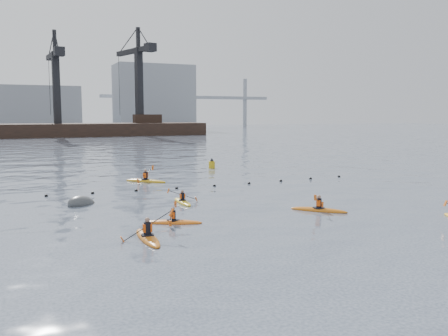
{
  "coord_description": "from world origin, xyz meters",
  "views": [
    {
      "loc": [
        -9.79,
        -10.63,
        5.51
      ],
      "look_at": [
        -0.24,
        10.89,
        2.8
      ],
      "focal_mm": 38.0,
      "sensor_mm": 36.0,
      "label": 1
    }
  ],
  "objects_px": {
    "kayaker_5": "(146,180)",
    "nav_buoy": "(212,165)",
    "kayaker_0": "(148,237)",
    "kayaker_3": "(182,201)",
    "kayaker_4": "(319,209)",
    "kayaker_2": "(173,222)",
    "mooring_buoy": "(82,204)"
  },
  "relations": [
    {
      "from": "kayaker_5",
      "to": "nav_buoy",
      "type": "bearing_deg",
      "value": -6.83
    },
    {
      "from": "kayaker_0",
      "to": "kayaker_3",
      "type": "height_order",
      "value": "kayaker_0"
    },
    {
      "from": "kayaker_4",
      "to": "nav_buoy",
      "type": "height_order",
      "value": "kayaker_4"
    },
    {
      "from": "kayaker_3",
      "to": "kayaker_5",
      "type": "height_order",
      "value": "kayaker_5"
    },
    {
      "from": "kayaker_5",
      "to": "nav_buoy",
      "type": "height_order",
      "value": "kayaker_5"
    },
    {
      "from": "kayaker_0",
      "to": "kayaker_5",
      "type": "bearing_deg",
      "value": 76.89
    },
    {
      "from": "kayaker_3",
      "to": "nav_buoy",
      "type": "height_order",
      "value": "nav_buoy"
    },
    {
      "from": "kayaker_2",
      "to": "kayaker_5",
      "type": "xyz_separation_m",
      "value": [
        2.47,
        14.94,
        0.02
      ]
    },
    {
      "from": "kayaker_4",
      "to": "kayaker_2",
      "type": "bearing_deg",
      "value": -46.75
    },
    {
      "from": "kayaker_5",
      "to": "kayaker_2",
      "type": "bearing_deg",
      "value": -144.52
    },
    {
      "from": "kayaker_0",
      "to": "kayaker_4",
      "type": "bearing_deg",
      "value": 11.91
    },
    {
      "from": "kayaker_2",
      "to": "mooring_buoy",
      "type": "bearing_deg",
      "value": 52.25
    },
    {
      "from": "kayaker_4",
      "to": "nav_buoy",
      "type": "relative_size",
      "value": 2.38
    },
    {
      "from": "kayaker_2",
      "to": "kayaker_4",
      "type": "relative_size",
      "value": 1.05
    },
    {
      "from": "kayaker_0",
      "to": "kayaker_2",
      "type": "distance_m",
      "value": 3.12
    },
    {
      "from": "kayaker_4",
      "to": "kayaker_0",
      "type": "bearing_deg",
      "value": -32.97
    },
    {
      "from": "kayaker_5",
      "to": "kayaker_3",
      "type": "bearing_deg",
      "value": -136.4
    },
    {
      "from": "kayaker_5",
      "to": "mooring_buoy",
      "type": "relative_size",
      "value": 1.47
    },
    {
      "from": "kayaker_2",
      "to": "nav_buoy",
      "type": "relative_size",
      "value": 2.49
    },
    {
      "from": "kayaker_0",
      "to": "mooring_buoy",
      "type": "distance_m",
      "value": 9.68
    },
    {
      "from": "kayaker_0",
      "to": "nav_buoy",
      "type": "distance_m",
      "value": 27.49
    },
    {
      "from": "kayaker_2",
      "to": "nav_buoy",
      "type": "distance_m",
      "value": 24.43
    },
    {
      "from": "kayaker_2",
      "to": "kayaker_3",
      "type": "bearing_deg",
      "value": 1.83
    },
    {
      "from": "kayaker_3",
      "to": "mooring_buoy",
      "type": "bearing_deg",
      "value": 161.96
    },
    {
      "from": "mooring_buoy",
      "to": "kayaker_2",
      "type": "bearing_deg",
      "value": -63.42
    },
    {
      "from": "kayaker_0",
      "to": "mooring_buoy",
      "type": "bearing_deg",
      "value": 100.73
    },
    {
      "from": "kayaker_0",
      "to": "kayaker_5",
      "type": "height_order",
      "value": "kayaker_0"
    },
    {
      "from": "kayaker_0",
      "to": "nav_buoy",
      "type": "xyz_separation_m",
      "value": [
        13.06,
        24.19,
        0.25
      ]
    },
    {
      "from": "kayaker_2",
      "to": "kayaker_3",
      "type": "distance_m",
      "value": 5.57
    },
    {
      "from": "kayaker_3",
      "to": "kayaker_5",
      "type": "bearing_deg",
      "value": 89.76
    },
    {
      "from": "kayaker_2",
      "to": "kayaker_3",
      "type": "xyz_separation_m",
      "value": [
        2.25,
        5.1,
        -0.0
      ]
    },
    {
      "from": "mooring_buoy",
      "to": "kayaker_0",
      "type": "bearing_deg",
      "value": -80.46
    }
  ]
}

